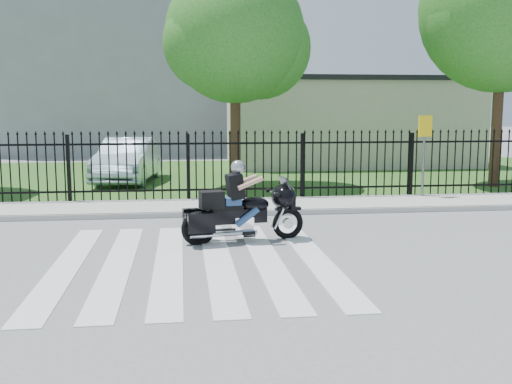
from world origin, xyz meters
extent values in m
plane|color=slate|center=(0.00, 0.00, 0.00)|extent=(120.00, 120.00, 0.00)
cube|color=#ADAAA3|center=(0.00, 5.00, 0.06)|extent=(40.00, 2.00, 0.12)
cube|color=#ADAAA3|center=(0.00, 4.00, 0.06)|extent=(40.00, 0.12, 0.12)
cube|color=#2B511B|center=(0.00, 12.00, 0.01)|extent=(40.00, 12.00, 0.02)
cube|color=black|center=(0.00, 6.00, 0.35)|extent=(26.00, 0.04, 0.05)
cube|color=black|center=(0.00, 6.00, 1.55)|extent=(26.00, 0.04, 0.05)
cylinder|color=#382316|center=(1.50, 9.00, 2.08)|extent=(0.32, 0.32, 4.16)
sphere|color=#22621C|center=(1.50, 9.00, 4.68)|extent=(4.20, 4.20, 4.20)
cylinder|color=#382316|center=(9.50, 8.00, 2.40)|extent=(0.32, 0.32, 4.80)
sphere|color=#22621C|center=(9.50, 8.00, 5.40)|extent=(5.00, 5.00, 5.00)
cube|color=beige|center=(7.00, 16.00, 1.75)|extent=(10.00, 6.00, 3.50)
cube|color=black|center=(7.00, 16.00, 3.60)|extent=(10.20, 6.20, 0.20)
cube|color=#92959A|center=(-3.00, 26.00, 6.00)|extent=(15.00, 10.00, 12.00)
torus|color=black|center=(1.82, 1.54, 0.29)|extent=(0.62, 0.21, 0.61)
torus|color=black|center=(0.12, 1.26, 0.29)|extent=(0.66, 0.23, 0.65)
cube|color=black|center=(0.82, 1.38, 0.49)|extent=(1.17, 0.39, 0.27)
ellipsoid|color=black|center=(1.17, 1.43, 0.69)|extent=(0.60, 0.44, 0.29)
cube|color=black|center=(0.64, 1.35, 0.65)|extent=(0.61, 0.37, 0.09)
cube|color=silver|center=(0.95, 1.40, 0.34)|extent=(0.39, 0.32, 0.27)
ellipsoid|color=black|center=(1.73, 1.53, 0.81)|extent=(0.57, 0.71, 0.48)
cube|color=black|center=(0.36, 1.30, 0.81)|extent=(0.47, 0.40, 0.32)
cube|color=navy|center=(0.75, 1.37, 0.76)|extent=(0.34, 0.31, 0.16)
sphere|color=#9C9FA3|center=(0.85, 1.38, 1.40)|extent=(0.26, 0.26, 0.26)
imported|color=#ABC7D8|center=(-1.90, 10.46, 0.75)|extent=(2.11, 4.60, 1.46)
cylinder|color=slate|center=(6.22, 5.70, 1.15)|extent=(0.06, 0.06, 2.05)
cube|color=yellow|center=(6.22, 5.68, 1.98)|extent=(0.45, 0.21, 0.56)
camera|label=1|loc=(-0.16, -9.48, 2.50)|focal=42.00mm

